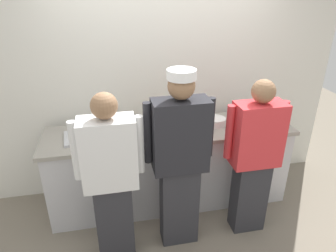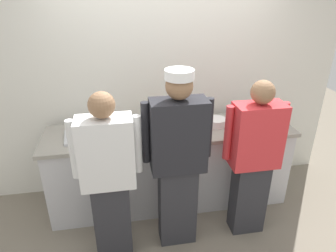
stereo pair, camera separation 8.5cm
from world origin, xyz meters
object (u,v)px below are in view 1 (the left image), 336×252
at_px(ramekin_green_sauce, 173,120).
at_px(sheet_tray, 90,136).
at_px(squeeze_bottle_secondary, 131,128).
at_px(ramekin_orange_sauce, 195,120).
at_px(mixing_bowl_steel, 255,120).
at_px(chef_center, 180,158).
at_px(plate_stack_front, 216,122).
at_px(squeeze_bottle_spare, 174,118).
at_px(chef_far_right, 254,157).
at_px(deli_cup, 161,128).
at_px(chef_near_left, 111,177).
at_px(squeeze_bottle_primary, 157,120).
at_px(ramekin_yellow_sauce, 202,128).
at_px(ramekin_red_sauce, 189,133).

bearing_deg(ramekin_green_sauce, sheet_tray, -168.71).
height_order(squeeze_bottle_secondary, ramekin_orange_sauce, squeeze_bottle_secondary).
bearing_deg(ramekin_orange_sauce, ramekin_green_sauce, 168.18).
bearing_deg(mixing_bowl_steel, chef_center, -151.76).
bearing_deg(plate_stack_front, squeeze_bottle_spare, 173.76).
xyz_separation_m(squeeze_bottle_spare, ramekin_green_sauce, (0.02, 0.12, -0.08)).
bearing_deg(ramekin_orange_sauce, mixing_bowl_steel, -20.04).
xyz_separation_m(chef_far_right, deli_cup, (-0.80, 0.54, 0.12)).
relative_size(chef_near_left, ramekin_orange_sauce, 14.92).
distance_m(chef_far_right, squeeze_bottle_primary, 1.07).
bearing_deg(deli_cup, chef_near_left, -131.57).
xyz_separation_m(squeeze_bottle_spare, ramekin_yellow_sauce, (0.28, -0.14, -0.08)).
relative_size(squeeze_bottle_spare, deli_cup, 2.04).
bearing_deg(chef_near_left, squeeze_bottle_spare, 45.70).
xyz_separation_m(mixing_bowl_steel, sheet_tray, (-1.74, 0.09, -0.06)).
bearing_deg(chef_center, ramekin_green_sauce, 82.09).
relative_size(chef_near_left, squeeze_bottle_secondary, 8.08).
bearing_deg(squeeze_bottle_secondary, mixing_bowl_steel, -0.84).
height_order(mixing_bowl_steel, squeeze_bottle_secondary, squeeze_bottle_secondary).
height_order(squeeze_bottle_spare, deli_cup, squeeze_bottle_spare).
bearing_deg(plate_stack_front, chef_far_right, -73.21).
xyz_separation_m(chef_center, sheet_tray, (-0.79, 0.61, 0.00)).
relative_size(chef_center, ramekin_orange_sauce, 16.09).
distance_m(squeeze_bottle_spare, deli_cup, 0.20).
bearing_deg(ramekin_red_sauce, squeeze_bottle_spare, 115.57).
xyz_separation_m(mixing_bowl_steel, ramekin_orange_sauce, (-0.61, 0.22, -0.04)).
bearing_deg(plate_stack_front, ramekin_yellow_sauce, -154.12).
distance_m(sheet_tray, ramekin_yellow_sauce, 1.16).
distance_m(chef_far_right, ramekin_yellow_sauce, 0.63).
height_order(plate_stack_front, ramekin_orange_sauce, plate_stack_front).
bearing_deg(ramekin_yellow_sauce, ramekin_green_sauce, 135.36).
height_order(chef_center, sheet_tray, chef_center).
relative_size(sheet_tray, squeeze_bottle_primary, 2.82).
xyz_separation_m(ramekin_red_sauce, ramekin_yellow_sauce, (0.17, 0.09, -0.00)).
bearing_deg(chef_near_left, ramekin_green_sauce, 49.37).
relative_size(plate_stack_front, squeeze_bottle_secondary, 1.09).
xyz_separation_m(ramekin_red_sauce, deli_cup, (-0.27, 0.12, 0.03)).
relative_size(chef_near_left, ramekin_green_sauce, 15.86).
bearing_deg(ramekin_green_sauce, squeeze_bottle_primary, -156.57).
bearing_deg(ramekin_yellow_sauce, plate_stack_front, 25.88).
xyz_separation_m(plate_stack_front, sheet_tray, (-1.34, -0.01, -0.03)).
height_order(squeeze_bottle_primary, ramekin_green_sauce, squeeze_bottle_primary).
distance_m(plate_stack_front, squeeze_bottle_primary, 0.64).
bearing_deg(squeeze_bottle_secondary, chef_near_left, -111.98).
xyz_separation_m(chef_center, ramekin_green_sauce, (0.11, 0.78, 0.01)).
height_order(plate_stack_front, ramekin_green_sauce, plate_stack_front).
relative_size(squeeze_bottle_primary, ramekin_red_sauce, 2.08).
xyz_separation_m(chef_near_left, ramekin_green_sauce, (0.72, 0.84, 0.09)).
bearing_deg(chef_center, ramekin_orange_sauce, 64.68).
bearing_deg(plate_stack_front, chef_center, -131.71).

